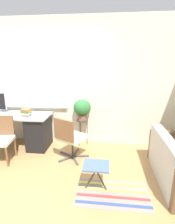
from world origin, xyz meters
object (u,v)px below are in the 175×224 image
at_px(plant_stand, 82,123).
at_px(folding_stool, 96,168).
at_px(office_chair_swivel, 70,137).
at_px(book_stack, 26,112).
at_px(potted_plant, 82,108).
at_px(desk_chair_wooden, 1,138).
at_px(mouse, 2,115).

height_order(plant_stand, folding_stool, plant_stand).
relative_size(office_chair_swivel, plant_stand, 1.46).
xyz_separation_m(plant_stand, folding_stool, (0.40, -1.46, -0.14)).
bearing_deg(plant_stand, book_stack, -163.99).
relative_size(potted_plant, folding_stool, 1.09).
bearing_deg(potted_plant, desk_chair_wooden, -149.67).
bearing_deg(folding_stool, plant_stand, 105.46).
xyz_separation_m(book_stack, folding_stool, (1.52, -1.14, -0.44)).
height_order(mouse, folding_stool, mouse).
distance_m(potted_plant, folding_stool, 1.59).
height_order(mouse, plant_stand, mouse).
bearing_deg(office_chair_swivel, mouse, 16.85).
bearing_deg(office_chair_swivel, plant_stand, -74.50).
xyz_separation_m(book_stack, potted_plant, (1.12, 0.32, 0.03)).
height_order(plant_stand, potted_plant, potted_plant).
height_order(office_chair_swivel, folding_stool, office_chair_swivel).
bearing_deg(folding_stool, mouse, 152.06).
bearing_deg(book_stack, plant_stand, 16.01).
xyz_separation_m(mouse, desk_chair_wooden, (0.19, -0.43, -0.30)).
relative_size(mouse, plant_stand, 0.11).
relative_size(book_stack, potted_plant, 0.52).
xyz_separation_m(book_stack, desk_chair_wooden, (-0.29, -0.50, -0.36)).
xyz_separation_m(office_chair_swivel, potted_plant, (0.14, 0.66, 0.39)).
bearing_deg(desk_chair_wooden, book_stack, 53.39).
bearing_deg(mouse, plant_stand, 13.93).
xyz_separation_m(mouse, plant_stand, (1.60, 0.40, -0.24)).
relative_size(plant_stand, folding_stool, 1.39).
height_order(book_stack, plant_stand, book_stack).
relative_size(book_stack, desk_chair_wooden, 0.28).
relative_size(desk_chair_wooden, plant_stand, 1.43).
height_order(mouse, desk_chair_wooden, desk_chair_wooden).
relative_size(mouse, desk_chair_wooden, 0.08).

